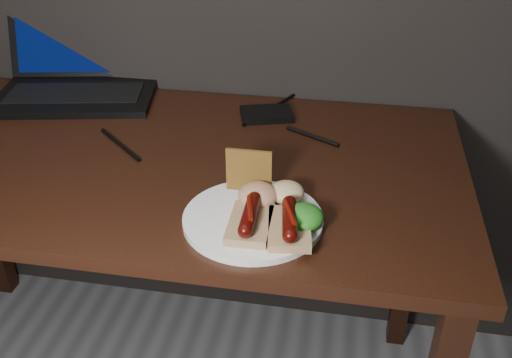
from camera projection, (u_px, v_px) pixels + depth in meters
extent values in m
cube|color=black|center=(133.00, 158.00, 1.23)|extent=(1.40, 0.70, 0.03)
cube|color=black|center=(411.00, 245.00, 1.58)|extent=(0.05, 0.05, 0.72)
cube|color=black|center=(76.00, 97.00, 1.46)|extent=(0.43, 0.31, 0.02)
cube|color=black|center=(75.00, 93.00, 1.45)|extent=(0.35, 0.19, 0.00)
cube|color=black|center=(83.00, 31.00, 1.53)|extent=(0.40, 0.17, 0.23)
cube|color=#061042|center=(83.00, 31.00, 1.53)|extent=(0.36, 0.14, 0.20)
cube|color=black|center=(267.00, 114.00, 1.37)|extent=(0.14, 0.11, 0.02)
cylinder|color=black|center=(120.00, 144.00, 1.24)|extent=(0.14, 0.13, 0.01)
cylinder|color=black|center=(270.00, 109.00, 1.40)|extent=(0.10, 0.20, 0.01)
cylinder|color=black|center=(312.00, 136.00, 1.28)|extent=(0.13, 0.08, 0.01)
cylinder|color=white|center=(253.00, 219.00, 1.00)|extent=(0.30, 0.30, 0.01)
cube|color=tan|center=(250.00, 224.00, 0.96)|extent=(0.07, 0.12, 0.02)
cylinder|color=#4E0905|center=(250.00, 214.00, 0.95)|extent=(0.03, 0.10, 0.02)
sphere|color=#4E0905|center=(245.00, 231.00, 0.91)|extent=(0.03, 0.02, 0.02)
sphere|color=#4E0905|center=(254.00, 199.00, 0.99)|extent=(0.03, 0.02, 0.02)
cylinder|color=#600B04|center=(250.00, 208.00, 0.94)|extent=(0.02, 0.07, 0.01)
cube|color=tan|center=(289.00, 229.00, 0.95)|extent=(0.09, 0.12, 0.02)
cylinder|color=#4E0905|center=(290.00, 218.00, 0.94)|extent=(0.04, 0.10, 0.02)
sphere|color=#4E0905|center=(290.00, 236.00, 0.90)|extent=(0.03, 0.02, 0.02)
sphere|color=#4E0905|center=(289.00, 203.00, 0.98)|extent=(0.03, 0.02, 0.02)
cylinder|color=#600B04|center=(290.00, 212.00, 0.93)|extent=(0.03, 0.07, 0.01)
cube|color=olive|center=(249.00, 171.00, 1.04)|extent=(0.08, 0.01, 0.08)
ellipsoid|color=#155210|center=(303.00, 217.00, 0.96)|extent=(0.07, 0.07, 0.04)
ellipsoid|color=#9F240F|center=(258.00, 195.00, 1.02)|extent=(0.07, 0.07, 0.04)
ellipsoid|color=beige|center=(287.00, 192.00, 1.03)|extent=(0.06, 0.06, 0.04)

